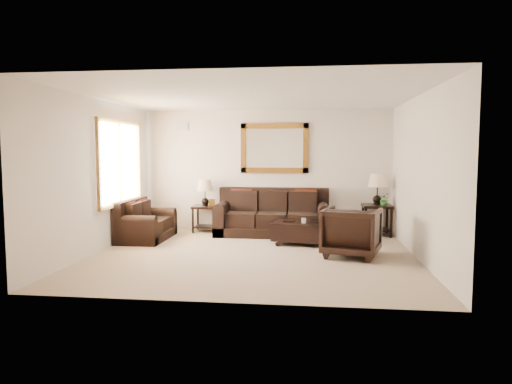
# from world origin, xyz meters

# --- Properties ---
(room) EXTENTS (5.51, 5.01, 2.71)m
(room) POSITION_xyz_m (0.00, 0.00, 1.35)
(room) COLOR gray
(room) RESTS_ON ground
(window) EXTENTS (0.07, 1.96, 1.66)m
(window) POSITION_xyz_m (-2.70, 0.90, 1.55)
(window) COLOR white
(window) RESTS_ON room
(mirror) EXTENTS (1.50, 0.06, 1.10)m
(mirror) POSITION_xyz_m (0.19, 2.47, 1.85)
(mirror) COLOR #4D330F
(mirror) RESTS_ON room
(air_vent) EXTENTS (0.25, 0.02, 0.18)m
(air_vent) POSITION_xyz_m (-1.90, 2.48, 2.35)
(air_vent) COLOR #999999
(air_vent) RESTS_ON room
(sofa) EXTENTS (2.40, 1.04, 0.98)m
(sofa) POSITION_xyz_m (0.19, 2.03, 0.36)
(sofa) COLOR black
(sofa) RESTS_ON room
(loveseat) EXTENTS (0.85, 1.44, 0.81)m
(loveseat) POSITION_xyz_m (-2.36, 1.17, 0.30)
(loveseat) COLOR black
(loveseat) RESTS_ON room
(end_table_left) EXTENTS (0.53, 0.53, 1.16)m
(end_table_left) POSITION_xyz_m (-1.32, 2.20, 0.76)
(end_table_left) COLOR black
(end_table_left) RESTS_ON room
(end_table_right) EXTENTS (0.60, 0.60, 1.32)m
(end_table_right) POSITION_xyz_m (2.39, 2.16, 0.86)
(end_table_right) COLOR black
(end_table_right) RESTS_ON room
(coffee_table) EXTENTS (1.36, 0.91, 0.53)m
(coffee_table) POSITION_xyz_m (0.91, 1.03, 0.26)
(coffee_table) COLOR black
(coffee_table) RESTS_ON room
(armchair) EXTENTS (1.09, 1.05, 0.92)m
(armchair) POSITION_xyz_m (1.68, 0.10, 0.46)
(armchair) COLOR black
(armchair) RESTS_ON floor
(potted_plant) EXTENTS (0.31, 0.33, 0.21)m
(potted_plant) POSITION_xyz_m (2.52, 2.05, 0.76)
(potted_plant) COLOR #20521C
(potted_plant) RESTS_ON end_table_right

